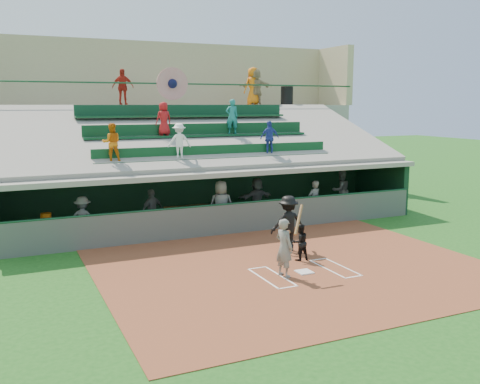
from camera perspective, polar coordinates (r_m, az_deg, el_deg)
name	(u,v)px	position (r m, az deg, el deg)	size (l,w,h in m)	color
ground	(304,273)	(15.23, 6.86, -8.58)	(100.00, 100.00, 0.00)	#1B5116
dirt_slab	(295,268)	(15.64, 5.90, -8.04)	(11.00, 9.00, 0.02)	brown
home_plate	(304,272)	(15.22, 6.86, -8.45)	(0.43, 0.43, 0.03)	white
batters_box_chalk	(304,272)	(15.23, 6.86, -8.49)	(2.65, 1.85, 0.01)	white
dugout_floor	(215,224)	(21.08, -2.70, -3.39)	(16.00, 3.50, 0.04)	gray
concourse_slab	(165,152)	(27.05, -8.05, 4.26)	(20.00, 3.00, 4.60)	gray
grandstand	(183,158)	(24.21, -6.06, 3.62)	(20.40, 10.40, 7.80)	#545954
batter_at_plate	(284,247)	(14.62, 4.76, -5.88)	(0.89, 0.75, 1.95)	#62645E
catcher	(300,242)	(16.20, 6.41, -5.34)	(0.54, 0.42, 1.11)	black
home_umpire	(288,223)	(17.17, 5.16, -3.33)	(1.15, 0.66, 1.78)	black
dugout_bench	(199,211)	(22.24, -4.41, -2.01)	(16.64, 0.50, 0.50)	brown
white_table	(48,233)	(19.22, -19.76, -4.15)	(0.74, 0.56, 0.65)	silver
water_cooler	(46,218)	(19.17, -19.98, -2.65)	(0.36, 0.36, 0.36)	orange
dugout_player_a	(83,219)	(18.93, -16.40, -2.78)	(1.00, 0.58, 1.55)	#5E615B
dugout_player_b	(152,211)	(19.70, -9.36, -1.97)	(0.94, 0.39, 1.60)	#50534E
dugout_player_c	(221,206)	(19.68, -2.02, -1.47)	(0.91, 0.59, 1.86)	#585A55
dugout_player_d	(257,198)	(21.75, 1.81, -0.68)	(1.55, 0.49, 1.67)	#545752
dugout_player_e	(314,201)	(21.42, 7.91, -0.96)	(0.60, 0.39, 1.64)	#555752
dugout_player_f	(341,190)	(23.89, 10.72, 0.18)	(0.86, 0.67, 1.76)	#575A55
trash_bin	(287,96)	(28.68, 5.02, 10.18)	(0.65, 0.65, 0.97)	black
concourse_staff_a	(123,87)	(25.60, -12.38, 10.87)	(0.98, 0.41, 1.67)	#A71E13
concourse_staff_b	(253,86)	(27.76, 1.38, 11.21)	(0.93, 0.61, 1.91)	orange
concourse_staff_c	(256,87)	(27.74, 1.72, 11.12)	(1.70, 0.54, 1.83)	tan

